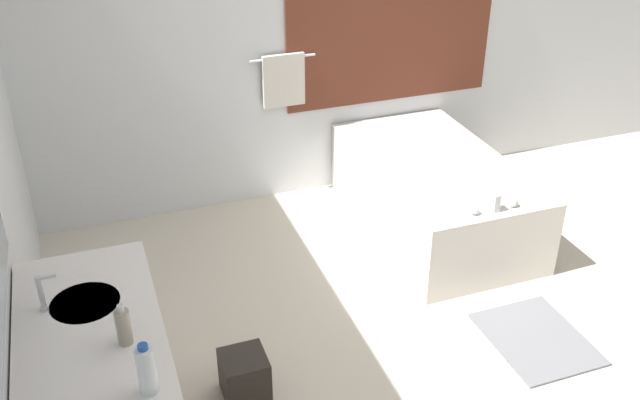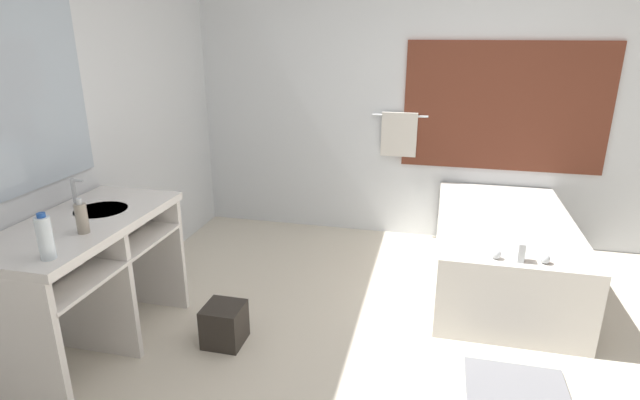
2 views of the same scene
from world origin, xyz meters
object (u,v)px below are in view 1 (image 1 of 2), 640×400
object	(u,v)px
water_bottle_1	(146,370)
soap_dispenser	(124,326)
waste_bin	(245,376)
bathtub	(434,190)

from	to	relation	value
water_bottle_1	soap_dispenser	bearing A→B (deg)	99.31
soap_dispenser	waste_bin	world-z (taller)	soap_dispenser
water_bottle_1	bathtub	bearing A→B (deg)	40.37
water_bottle_1	waste_bin	bearing A→B (deg)	54.42
water_bottle_1	soap_dispenser	world-z (taller)	water_bottle_1
bathtub	waste_bin	distance (m)	2.14
water_bottle_1	waste_bin	distance (m)	1.22
bathtub	water_bottle_1	bearing A→B (deg)	-139.63
water_bottle_1	soap_dispenser	xyz separation A→B (m)	(-0.05, 0.31, -0.02)
bathtub	soap_dispenser	bearing A→B (deg)	-145.12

